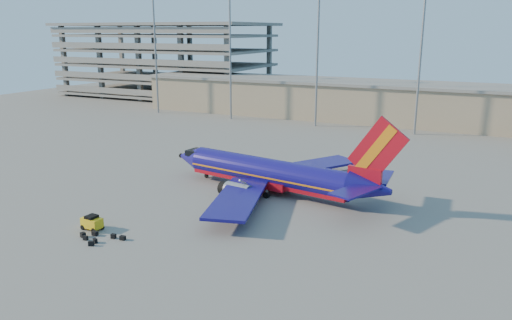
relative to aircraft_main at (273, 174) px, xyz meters
name	(u,v)px	position (x,y,z in m)	size (l,w,h in m)	color
ground	(232,191)	(-4.73, -1.93, -2.31)	(220.00, 220.00, 0.00)	slate
terminal_building	(400,102)	(5.27, 56.07, 2.01)	(122.00, 16.00, 8.50)	gray
parking_garage	(166,56)	(-66.73, 72.12, 9.42)	(62.00, 32.00, 21.40)	slate
light_mast_row	(368,40)	(0.27, 44.07, 15.24)	(101.60, 1.60, 28.65)	gray
aircraft_main	(273,174)	(0.00, 0.00, 0.00)	(31.77, 30.34, 10.81)	navy
baggage_tug	(92,222)	(-11.56, -18.81, -1.53)	(2.19, 1.44, 1.50)	yellow
luggage_pile	(98,237)	(-9.28, -20.44, -2.09)	(4.46, 2.76, 0.48)	black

